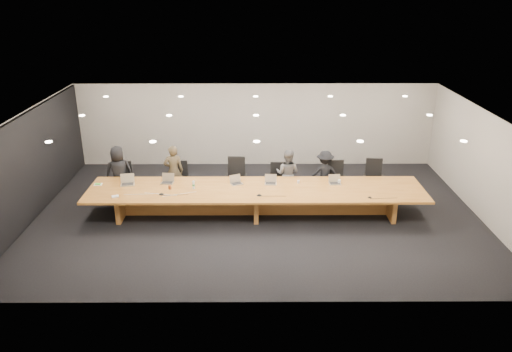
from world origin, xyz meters
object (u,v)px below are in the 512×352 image
(chair_left, at_px, (180,179))
(laptop_c, at_px, (237,180))
(conference_table, at_px, (256,197))
(chair_mid_right, at_px, (278,180))
(laptop_e, at_px, (335,180))
(chair_mid_left, at_px, (236,178))
(laptop_b, at_px, (167,179))
(chair_far_right, at_px, (374,178))
(person_b, at_px, (174,171))
(chair_far_left, at_px, (126,179))
(chair_right, at_px, (337,179))
(person_c, at_px, (287,174))
(mic_right, at_px, (370,197))
(mic_left, at_px, (161,194))
(water_bottle, at_px, (194,185))
(person_d, at_px, (325,173))
(paper_cup_far, at_px, (339,182))
(laptop_d, at_px, (271,180))
(person_a, at_px, (119,172))
(paper_cup_near, at_px, (298,182))
(laptop_a, at_px, (127,180))
(av_box, at_px, (115,196))
(amber_mug, at_px, (170,187))
(mic_center, at_px, (259,195))

(chair_left, bearing_deg, laptop_c, -32.61)
(conference_table, xyz_separation_m, chair_mid_right, (0.64, 1.17, -0.00))
(conference_table, height_order, laptop_e, laptop_e)
(chair_mid_left, bearing_deg, laptop_b, -155.43)
(chair_far_right, distance_m, person_b, 5.85)
(chair_left, bearing_deg, chair_far_left, 179.67)
(chair_left, height_order, laptop_b, chair_left)
(chair_right, xyz_separation_m, person_c, (-1.43, 0.01, 0.18))
(laptop_e, bearing_deg, mic_right, -54.75)
(chair_far_right, distance_m, mic_left, 6.12)
(chair_mid_right, xyz_separation_m, water_bottle, (-2.31, -1.15, 0.34))
(chair_mid_left, relative_size, person_d, 0.87)
(person_d, distance_m, paper_cup_far, 0.95)
(chair_far_left, relative_size, laptop_b, 3.02)
(chair_far_left, distance_m, laptop_d, 4.36)
(chair_mid_left, height_order, mic_right, chair_mid_left)
(conference_table, distance_m, paper_cup_far, 2.34)
(person_a, relative_size, laptop_e, 4.99)
(person_c, relative_size, person_d, 1.05)
(chair_mid_right, xyz_separation_m, laptop_b, (-3.08, -0.76, 0.36))
(paper_cup_near, bearing_deg, laptop_a, -178.85)
(chair_mid_right, bearing_deg, chair_right, 0.72)
(paper_cup_near, bearing_deg, conference_table, -161.66)
(av_box, relative_size, mic_right, 1.57)
(av_box, bearing_deg, chair_mid_left, 7.78)
(chair_far_left, relative_size, person_d, 0.73)
(person_d, xyz_separation_m, laptop_d, (-1.61, -0.94, 0.18))
(chair_left, relative_size, paper_cup_near, 12.40)
(conference_table, height_order, chair_far_left, chair_far_left)
(laptop_e, relative_size, mic_left, 2.33)
(chair_mid_left, distance_m, amber_mug, 2.10)
(person_b, distance_m, water_bottle, 1.45)
(av_box, bearing_deg, conference_table, -12.96)
(conference_table, bearing_deg, paper_cup_far, 9.17)
(laptop_b, bearing_deg, chair_mid_left, 28.17)
(laptop_c, bearing_deg, paper_cup_far, -24.00)
(chair_mid_left, bearing_deg, av_box, -148.68)
(chair_left, height_order, person_c, person_c)
(laptop_e, height_order, mic_right, laptop_e)
(chair_far_left, xyz_separation_m, mic_center, (3.91, -1.76, 0.26))
(paper_cup_near, bearing_deg, mic_left, -168.37)
(laptop_e, relative_size, mic_right, 2.83)
(person_d, height_order, laptop_e, person_d)
(water_bottle, bearing_deg, chair_far_right, 12.94)
(person_a, height_order, paper_cup_near, person_a)
(laptop_c, relative_size, mic_right, 2.81)
(laptop_e, bearing_deg, person_b, 164.65)
(laptop_d, bearing_deg, person_a, 172.65)
(chair_mid_left, height_order, laptop_a, chair_mid_left)
(person_d, bearing_deg, chair_right, 160.61)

